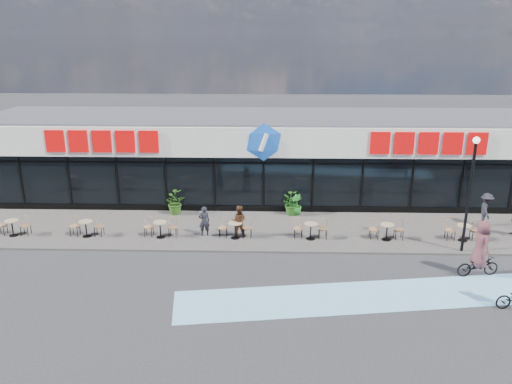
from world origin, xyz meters
TOP-DOWN VIEW (x-y plane):
  - ground at (0.00, 0.00)m, footprint 120.00×120.00m
  - sidewalk at (0.00, 4.50)m, footprint 44.00×5.00m
  - bike_lane at (4.00, -1.50)m, footprint 14.17×4.13m
  - building at (-0.00, 9.93)m, footprint 30.60×6.57m
  - lamp_post at (8.46, 2.30)m, footprint 0.28×0.28m
  - bistro_set_0 at (-11.34, 3.47)m, footprint 1.54×0.62m
  - bistro_set_1 at (-7.96, 3.47)m, footprint 1.54×0.62m
  - bistro_set_2 at (-4.59, 3.47)m, footprint 1.54×0.62m
  - bistro_set_3 at (-1.22, 3.47)m, footprint 1.54×0.62m
  - bistro_set_4 at (2.15, 3.47)m, footprint 1.54×0.62m
  - bistro_set_5 at (5.52, 3.47)m, footprint 1.54×0.62m
  - bistro_set_6 at (8.90, 3.47)m, footprint 1.54×0.62m
  - potted_plant_left at (-4.56, 6.50)m, footprint 1.40×1.39m
  - potted_plant_mid at (1.64, 6.55)m, footprint 0.83×0.83m
  - potted_plant_right at (1.37, 6.57)m, footprint 1.35×1.34m
  - patron_left at (-2.64, 3.65)m, footprint 0.58×0.46m
  - patron_right at (-1.07, 3.65)m, footprint 0.79×0.66m
  - pedestrian_b at (10.58, 5.24)m, footprint 0.79×1.14m
  - cyclist_b at (8.29, 0.19)m, footprint 1.71×0.96m

SIDE VIEW (x-z plane):
  - ground at x=0.00m, z-range 0.00..0.00m
  - bike_lane at x=4.00m, z-range 0.00..0.01m
  - sidewalk at x=0.00m, z-range 0.00..0.10m
  - bistro_set_0 at x=-11.34m, z-range 0.11..1.01m
  - bistro_set_1 at x=-7.96m, z-range 0.11..1.01m
  - bistro_set_2 at x=-4.59m, z-range 0.11..1.01m
  - bistro_set_3 at x=-1.22m, z-range 0.11..1.01m
  - bistro_set_4 at x=2.15m, z-range 0.11..1.01m
  - bistro_set_5 at x=5.52m, z-range 0.11..1.01m
  - bistro_set_6 at x=8.90m, z-range 0.11..1.01m
  - potted_plant_mid at x=1.64m, z-range 0.10..1.16m
  - potted_plant_right at x=1.37m, z-range 0.10..1.23m
  - potted_plant_left at x=-4.56m, z-range 0.10..1.28m
  - patron_left at x=-2.64m, z-range 0.10..1.49m
  - patron_right at x=-1.07m, z-range 0.10..1.56m
  - pedestrian_b at x=10.58m, z-range 0.10..1.72m
  - cyclist_b at x=8.29m, z-range -0.21..2.04m
  - building at x=0.00m, z-range -0.04..4.71m
  - lamp_post at x=8.46m, z-range 0.58..5.48m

